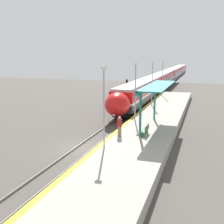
{
  "coord_description": "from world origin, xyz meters",
  "views": [
    {
      "loc": [
        9.19,
        -20.49,
        7.68
      ],
      "look_at": [
        0.59,
        5.3,
        2.12
      ],
      "focal_mm": 45.0,
      "sensor_mm": 36.0,
      "label": 1
    }
  ],
  "objects_px": {
    "person_waiting": "(120,126)",
    "lamppost_far": "(152,80)",
    "lamppost_near": "(104,103)",
    "lamppost_farthest": "(163,75)",
    "railway_signal": "(127,89)",
    "lamppost_mid": "(135,88)",
    "train": "(168,77)",
    "platform_bench": "(146,130)"
  },
  "relations": [
    {
      "from": "person_waiting",
      "to": "lamppost_far",
      "type": "height_order",
      "value": "lamppost_far"
    },
    {
      "from": "lamppost_near",
      "to": "lamppost_farthest",
      "type": "distance_m",
      "value": 28.45
    },
    {
      "from": "railway_signal",
      "to": "lamppost_near",
      "type": "xyz_separation_m",
      "value": [
        4.82,
        -23.62,
        1.88
      ]
    },
    {
      "from": "lamppost_near",
      "to": "lamppost_mid",
      "type": "relative_size",
      "value": 1.0
    },
    {
      "from": "train",
      "to": "lamppost_farthest",
      "type": "distance_m",
      "value": 25.9
    },
    {
      "from": "train",
      "to": "lamppost_mid",
      "type": "height_order",
      "value": "lamppost_mid"
    },
    {
      "from": "person_waiting",
      "to": "lamppost_farthest",
      "type": "relative_size",
      "value": 0.29
    },
    {
      "from": "lamppost_mid",
      "to": "lamppost_farthest",
      "type": "distance_m",
      "value": 18.96
    },
    {
      "from": "lamppost_near",
      "to": "lamppost_far",
      "type": "relative_size",
      "value": 1.0
    },
    {
      "from": "lamppost_near",
      "to": "lamppost_far",
      "type": "xyz_separation_m",
      "value": [
        0.0,
        18.96,
        0.0
      ]
    },
    {
      "from": "train",
      "to": "platform_bench",
      "type": "distance_m",
      "value": 50.07
    },
    {
      "from": "person_waiting",
      "to": "railway_signal",
      "type": "distance_m",
      "value": 21.03
    },
    {
      "from": "train",
      "to": "railway_signal",
      "type": "height_order",
      "value": "railway_signal"
    },
    {
      "from": "platform_bench",
      "to": "lamppost_near",
      "type": "relative_size",
      "value": 0.27
    },
    {
      "from": "railway_signal",
      "to": "lamppost_near",
      "type": "relative_size",
      "value": 0.65
    },
    {
      "from": "railway_signal",
      "to": "lamppost_near",
      "type": "bearing_deg",
      "value": -78.48
    },
    {
      "from": "lamppost_far",
      "to": "lamppost_farthest",
      "type": "height_order",
      "value": "same"
    },
    {
      "from": "train",
      "to": "lamppost_mid",
      "type": "bearing_deg",
      "value": -86.96
    },
    {
      "from": "person_waiting",
      "to": "lamppost_farthest",
      "type": "distance_m",
      "value": 25.36
    },
    {
      "from": "platform_bench",
      "to": "lamppost_farthest",
      "type": "height_order",
      "value": "lamppost_farthest"
    },
    {
      "from": "railway_signal",
      "to": "lamppost_far",
      "type": "height_order",
      "value": "lamppost_far"
    },
    {
      "from": "railway_signal",
      "to": "platform_bench",
      "type": "bearing_deg",
      "value": -70.0
    },
    {
      "from": "lamppost_farthest",
      "to": "person_waiting",
      "type": "bearing_deg",
      "value": -89.52
    },
    {
      "from": "lamppost_mid",
      "to": "lamppost_farthest",
      "type": "relative_size",
      "value": 1.0
    },
    {
      "from": "railway_signal",
      "to": "lamppost_near",
      "type": "distance_m",
      "value": 24.18
    },
    {
      "from": "railway_signal",
      "to": "lamppost_mid",
      "type": "bearing_deg",
      "value": -71.19
    },
    {
      "from": "lamppost_farthest",
      "to": "lamppost_near",
      "type": "bearing_deg",
      "value": -90.0
    },
    {
      "from": "platform_bench",
      "to": "lamppost_far",
      "type": "xyz_separation_m",
      "value": [
        -2.22,
        14.67,
        2.91
      ]
    },
    {
      "from": "train",
      "to": "lamppost_far",
      "type": "bearing_deg",
      "value": -86.15
    },
    {
      "from": "train",
      "to": "lamppost_farthest",
      "type": "bearing_deg",
      "value": -84.73
    },
    {
      "from": "person_waiting",
      "to": "train",
      "type": "bearing_deg",
      "value": 92.9
    },
    {
      "from": "train",
      "to": "lamppost_near",
      "type": "height_order",
      "value": "lamppost_near"
    },
    {
      "from": "person_waiting",
      "to": "lamppost_far",
      "type": "distance_m",
      "value": 15.95
    },
    {
      "from": "person_waiting",
      "to": "lamppost_far",
      "type": "relative_size",
      "value": 0.29
    },
    {
      "from": "lamppost_near",
      "to": "lamppost_far",
      "type": "bearing_deg",
      "value": 90.0
    },
    {
      "from": "train",
      "to": "lamppost_near",
      "type": "xyz_separation_m",
      "value": [
        2.37,
        -54.15,
        2.14
      ]
    },
    {
      "from": "lamppost_farthest",
      "to": "platform_bench",
      "type": "bearing_deg",
      "value": -84.76
    },
    {
      "from": "platform_bench",
      "to": "lamppost_farthest",
      "type": "bearing_deg",
      "value": 95.24
    },
    {
      "from": "lamppost_far",
      "to": "lamppost_farthest",
      "type": "bearing_deg",
      "value": 90.0
    },
    {
      "from": "lamppost_farthest",
      "to": "railway_signal",
      "type": "bearing_deg",
      "value": -134.93
    },
    {
      "from": "lamppost_mid",
      "to": "lamppost_farthest",
      "type": "height_order",
      "value": "same"
    },
    {
      "from": "lamppost_near",
      "to": "train",
      "type": "bearing_deg",
      "value": 92.51
    }
  ]
}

